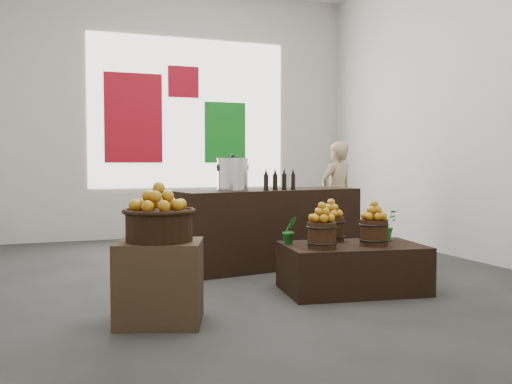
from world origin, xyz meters
name	(u,v)px	position (x,y,z in m)	size (l,w,h in m)	color
ground	(242,278)	(0.00, 0.00, 0.00)	(7.00, 7.00, 0.00)	#373734
back_wall	(171,113)	(0.00, 3.50, 2.00)	(6.00, 0.04, 4.00)	beige
back_opening	(189,113)	(0.30, 3.48, 2.00)	(3.20, 0.02, 2.40)	white
deco_red_left	(133,118)	(-0.60, 3.47, 1.90)	(0.90, 0.04, 1.40)	#A00C1A
deco_green_right	(225,133)	(0.90, 3.47, 1.70)	(0.70, 0.04, 1.00)	#12771B
deco_red_upper	(183,82)	(0.20, 3.47, 2.50)	(0.50, 0.04, 0.50)	#A00C1A
crate	(160,282)	(-1.13, -1.39, 0.31)	(0.62, 0.51, 0.62)	#4B3923
wicker_basket	(159,226)	(-1.13, -1.39, 0.73)	(0.50, 0.50, 0.23)	black
apples_in_basket	(159,197)	(-1.13, -1.39, 0.95)	(0.39, 0.39, 0.21)	#931804
display_table	(352,268)	(0.76, -0.96, 0.22)	(1.28, 0.79, 0.44)	black
apple_bucket_front_left	(322,235)	(0.37, -1.09, 0.56)	(0.26, 0.26, 0.24)	#361C0E
apples_in_bucket_front_left	(322,212)	(0.37, -1.09, 0.76)	(0.19, 0.19, 0.17)	#931804
apple_bucket_front_right	(374,233)	(0.91, -1.08, 0.56)	(0.26, 0.26, 0.24)	#361C0E
apples_in_bucket_front_right	(374,211)	(0.91, -1.08, 0.76)	(0.19, 0.19, 0.17)	#931804
apple_bucket_rear	(331,229)	(0.66, -0.71, 0.56)	(0.26, 0.26, 0.24)	#361C0E
apples_in_bucket_rear	(331,208)	(0.66, -0.71, 0.76)	(0.19, 0.19, 0.17)	#931804
herb_garnish_right	(384,225)	(1.19, -0.82, 0.59)	(0.27, 0.24, 0.30)	#166919
herb_garnish_left	(290,230)	(0.21, -0.74, 0.57)	(0.14, 0.11, 0.26)	#166919
counter	(267,228)	(0.48, 0.50, 0.45)	(2.19, 0.70, 0.90)	black
stock_pot_left	(233,175)	(0.03, 0.42, 1.06)	(0.34, 0.34, 0.34)	silver
oil_cruets	(277,179)	(0.51, 0.28, 1.02)	(0.32, 0.06, 0.25)	black
shopper	(337,195)	(1.88, 1.41, 0.75)	(0.55, 0.36, 1.50)	tan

